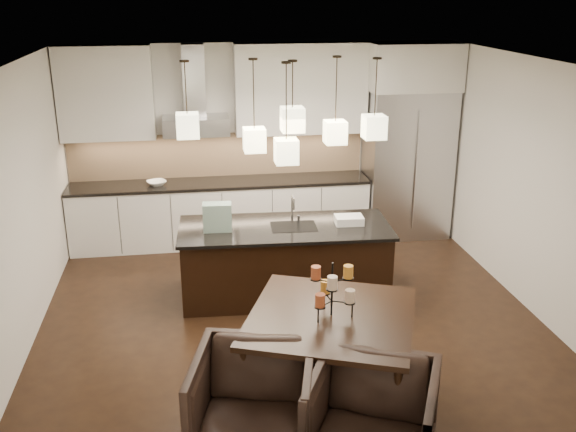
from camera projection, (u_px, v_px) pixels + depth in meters
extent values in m
cube|color=black|center=(291.00, 319.00, 7.21)|extent=(5.50, 5.50, 0.02)
cube|color=white|center=(291.00, 63.00, 6.27)|extent=(5.50, 5.50, 0.02)
cube|color=silver|center=(261.00, 141.00, 9.31)|extent=(5.50, 0.02, 2.80)
cube|color=silver|center=(358.00, 331.00, 4.17)|extent=(5.50, 0.02, 2.80)
cube|color=silver|center=(16.00, 213.00, 6.34)|extent=(0.02, 5.50, 2.80)
cube|color=silver|center=(535.00, 188.00, 7.14)|extent=(0.02, 5.50, 2.80)
cube|color=#B7B7BA|center=(407.00, 164.00, 9.37)|extent=(1.20, 0.72, 2.15)
cube|color=silver|center=(413.00, 66.00, 8.90)|extent=(1.26, 0.72, 0.65)
cube|color=silver|center=(221.00, 213.00, 9.23)|extent=(4.21, 0.62, 0.88)
cube|color=black|center=(220.00, 183.00, 9.08)|extent=(4.21, 0.66, 0.04)
cube|color=tan|center=(218.00, 155.00, 9.24)|extent=(4.21, 0.02, 0.63)
cube|color=silver|center=(106.00, 93.00, 8.57)|extent=(1.25, 0.35, 1.25)
cube|color=silver|center=(301.00, 89.00, 8.95)|extent=(1.85, 0.35, 1.25)
cube|color=#B7B7BA|center=(196.00, 125.00, 8.81)|extent=(0.90, 0.52, 0.24)
cube|color=#B7B7BA|center=(194.00, 80.00, 8.71)|extent=(0.30, 0.28, 0.96)
imported|color=silver|center=(157.00, 183.00, 8.89)|extent=(0.34, 0.34, 0.06)
cube|color=black|center=(285.00, 262.00, 7.63)|extent=(2.44, 1.08, 0.84)
cube|color=black|center=(285.00, 228.00, 7.48)|extent=(2.52, 1.16, 0.04)
cube|color=#1B513A|center=(217.00, 217.00, 7.30)|extent=(0.33, 0.19, 0.33)
cube|color=silver|center=(349.00, 220.00, 7.54)|extent=(0.34, 0.25, 0.10)
cylinder|color=beige|center=(350.00, 296.00, 5.44)|extent=(0.11, 0.11, 0.11)
cylinder|color=orange|center=(325.00, 287.00, 5.61)|extent=(0.11, 0.11, 0.11)
cylinder|color=#AD4D29|center=(320.00, 300.00, 5.37)|extent=(0.11, 0.11, 0.11)
cylinder|color=orange|center=(348.00, 272.00, 5.48)|extent=(0.11, 0.11, 0.11)
cylinder|color=#AD4D29|center=(316.00, 273.00, 5.46)|extent=(0.11, 0.11, 0.11)
cylinder|color=beige|center=(332.00, 283.00, 5.28)|extent=(0.11, 0.11, 0.11)
imported|color=black|center=(253.00, 405.00, 5.00)|extent=(1.12, 1.14, 0.86)
imported|color=black|center=(372.00, 422.00, 4.82)|extent=(1.23, 1.24, 0.85)
cube|color=#FFF9C1|center=(188.00, 126.00, 6.85)|extent=(0.24, 0.24, 0.26)
cube|color=#FFF9C1|center=(254.00, 140.00, 7.11)|extent=(0.24, 0.24, 0.26)
cube|color=#FFF9C1|center=(292.00, 119.00, 6.85)|extent=(0.24, 0.24, 0.26)
cube|color=#FFF9C1|center=(335.00, 132.00, 7.33)|extent=(0.24, 0.24, 0.26)
cube|color=#FFF9C1|center=(374.00, 127.00, 7.14)|extent=(0.24, 0.24, 0.26)
cube|color=#FFF9C1|center=(286.00, 151.00, 6.80)|extent=(0.24, 0.24, 0.26)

